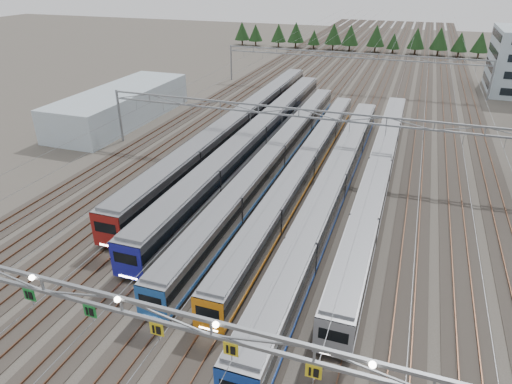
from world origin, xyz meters
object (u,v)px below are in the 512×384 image
(train_e, at_px, (333,186))
(train_f, at_px, (379,171))
(train_d, at_px, (305,167))
(train_b, at_px, (256,138))
(train_a, at_px, (239,124))
(train_c, at_px, (275,156))
(gantry_mid, at_px, (298,119))
(west_shed, at_px, (121,105))
(gantry_far, at_px, (351,60))
(gantry_near, at_px, (120,309))

(train_e, xyz_separation_m, train_f, (4.50, 6.28, -0.08))
(train_d, bearing_deg, train_b, 141.47)
(train_a, relative_size, train_c, 1.09)
(gantry_mid, bearing_deg, west_shed, 165.13)
(train_d, height_order, train_f, train_f)
(gantry_far, distance_m, west_shed, 49.68)
(gantry_mid, bearing_deg, train_a, 147.30)
(west_shed, bearing_deg, gantry_near, -55.30)
(train_e, bearing_deg, train_b, 137.93)
(train_d, bearing_deg, gantry_near, -93.72)
(train_c, xyz_separation_m, west_shed, (-31.85, 11.80, 0.75))
(train_c, bearing_deg, gantry_near, -86.63)
(train_c, bearing_deg, train_a, 132.09)
(train_c, distance_m, west_shed, 33.97)
(train_b, relative_size, train_e, 1.11)
(gantry_far, bearing_deg, train_a, -106.58)
(train_b, distance_m, gantry_mid, 8.26)
(train_d, xyz_separation_m, train_e, (4.50, -5.02, 0.24))
(gantry_near, distance_m, gantry_far, 85.12)
(west_shed, bearing_deg, train_f, -15.54)
(train_d, height_order, gantry_far, gantry_far)
(train_f, bearing_deg, train_a, 154.40)
(train_b, distance_m, gantry_near, 43.26)
(gantry_far, bearing_deg, train_e, -82.98)
(train_e, height_order, gantry_mid, gantry_mid)
(train_a, relative_size, train_e, 1.15)
(train_b, bearing_deg, west_shed, 166.22)
(train_e, relative_size, train_f, 1.00)
(train_c, bearing_deg, west_shed, 159.68)
(train_c, relative_size, train_e, 1.06)
(train_c, bearing_deg, train_b, 131.48)
(west_shed, bearing_deg, train_c, -20.32)
(train_e, bearing_deg, train_a, 136.54)
(train_a, relative_size, train_b, 1.04)
(train_e, bearing_deg, train_c, 141.76)
(train_a, distance_m, west_shed, 22.93)
(train_c, height_order, train_d, train_c)
(train_b, bearing_deg, train_f, -18.17)
(train_b, relative_size, west_shed, 2.20)
(train_d, distance_m, west_shed, 38.92)
(gantry_mid, bearing_deg, train_e, -55.54)
(gantry_near, distance_m, west_shed, 59.98)
(gantry_near, bearing_deg, train_f, 72.83)
(train_e, height_order, west_shed, west_shed)
(train_d, relative_size, gantry_mid, 1.03)
(train_e, xyz_separation_m, gantry_mid, (-6.75, 9.84, 4.25))
(train_a, bearing_deg, train_e, -43.46)
(train_c, relative_size, train_d, 1.08)
(gantry_near, height_order, gantry_mid, gantry_near)
(train_d, relative_size, train_f, 0.98)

